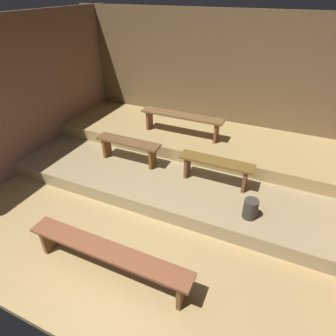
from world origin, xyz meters
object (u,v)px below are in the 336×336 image
object	(u,v)px
bench_floor_center	(108,254)
bench_lower_left	(128,146)
pail_lower	(250,209)
bench_lower_right	(216,166)
bench_middle_center	(182,119)

from	to	relation	value
bench_floor_center	bench_lower_left	xyz separation A→B (m)	(-0.95, 2.09, 0.21)
bench_lower_left	pail_lower	bearing A→B (deg)	-14.70
bench_lower_right	bench_middle_center	size ratio (longest dim) A/B	0.73
bench_middle_center	pail_lower	xyz separation A→B (m)	(1.71, -1.62, -0.43)
bench_floor_center	bench_lower_right	bearing A→B (deg)	71.25
bench_floor_center	pail_lower	world-z (taller)	pail_lower
bench_lower_right	bench_floor_center	bearing A→B (deg)	-108.75
bench_lower_left	bench_middle_center	bearing A→B (deg)	57.03
bench_lower_right	pail_lower	xyz separation A→B (m)	(0.70, -0.62, -0.17)
bench_lower_right	pail_lower	distance (m)	0.95
bench_lower_left	bench_middle_center	xyz separation A→B (m)	(0.65, 1.00, 0.25)
bench_middle_center	bench_lower_left	bearing A→B (deg)	-122.97
pail_lower	bench_middle_center	bearing A→B (deg)	136.64
pail_lower	bench_lower_left	bearing A→B (deg)	165.30
bench_lower_left	bench_lower_right	size ratio (longest dim) A/B	1.00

